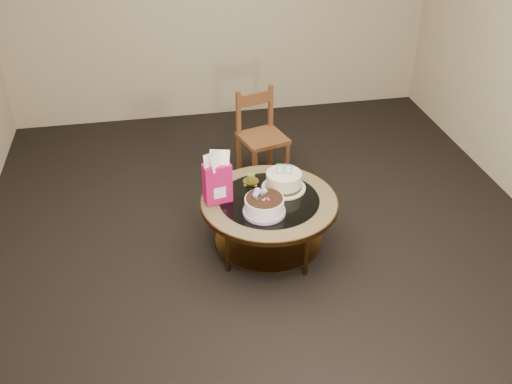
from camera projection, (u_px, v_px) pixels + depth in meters
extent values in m
plane|color=black|center=(269.00, 248.00, 4.44)|extent=(5.00, 5.00, 0.00)
cylinder|color=#563818|center=(306.00, 207.00, 4.54)|extent=(0.04, 0.04, 0.42)
cylinder|color=#563818|center=(236.00, 204.00, 4.57)|extent=(0.04, 0.04, 0.42)
cylinder|color=#563818|center=(228.00, 248.00, 4.10)|extent=(0.04, 0.04, 0.42)
cylinder|color=#563818|center=(306.00, 252.00, 4.07)|extent=(0.04, 0.04, 0.42)
cylinder|color=#563818|center=(269.00, 238.00, 4.38)|extent=(0.82, 0.82, 0.02)
cylinder|color=#563818|center=(269.00, 202.00, 4.20)|extent=(1.02, 1.02, 0.04)
cylinder|color=olive|center=(269.00, 200.00, 4.19)|extent=(1.00, 1.00, 0.01)
cylinder|color=black|center=(269.00, 200.00, 4.19)|extent=(0.74, 0.74, 0.01)
cylinder|color=#B18FCA|center=(264.00, 212.00, 4.03)|extent=(0.30, 0.30, 0.02)
cylinder|color=white|center=(264.00, 206.00, 4.01)|extent=(0.28, 0.28, 0.12)
cylinder|color=black|center=(264.00, 198.00, 3.97)|extent=(0.26, 0.26, 0.01)
sphere|color=#B18FCA|center=(258.00, 191.00, 4.00)|extent=(0.06, 0.06, 0.06)
sphere|color=#B18FCA|center=(264.00, 191.00, 4.01)|extent=(0.05, 0.05, 0.05)
sphere|color=#B18FCA|center=(255.00, 195.00, 3.97)|extent=(0.04, 0.04, 0.04)
cone|color=#1D6D25|center=(262.00, 195.00, 3.99)|extent=(0.03, 0.03, 0.03)
cone|color=#1D6D25|center=(253.00, 194.00, 4.00)|extent=(0.04, 0.04, 0.03)
cone|color=#1D6D25|center=(267.00, 192.00, 4.03)|extent=(0.04, 0.04, 0.03)
cone|color=#1D6D25|center=(257.00, 199.00, 3.95)|extent=(0.04, 0.04, 0.03)
cylinder|color=white|center=(284.00, 188.00, 4.30)|extent=(0.33, 0.33, 0.01)
cylinder|color=#4C2D15|center=(284.00, 186.00, 4.29)|extent=(0.27, 0.27, 0.02)
cylinder|color=#F6E9CC|center=(284.00, 179.00, 4.26)|extent=(0.27, 0.27, 0.10)
cube|color=#4CAB49|center=(280.00, 169.00, 4.21)|extent=(0.05, 0.02, 0.08)
cube|color=white|center=(280.00, 169.00, 4.21)|extent=(0.04, 0.02, 0.06)
cube|color=#3D81D0|center=(288.00, 169.00, 4.21)|extent=(0.05, 0.02, 0.08)
cube|color=white|center=(288.00, 169.00, 4.21)|extent=(0.04, 0.02, 0.06)
cube|color=#CC1358|center=(217.00, 183.00, 4.09)|extent=(0.21, 0.14, 0.30)
cube|color=white|center=(218.00, 189.00, 4.12)|extent=(0.11, 0.12, 0.09)
cube|color=#D2B556|center=(251.00, 182.00, 4.37)|extent=(0.12, 0.12, 0.01)
cylinder|color=gold|center=(251.00, 181.00, 4.36)|extent=(0.12, 0.12, 0.01)
cylinder|color=olive|center=(251.00, 177.00, 4.34)|extent=(0.06, 0.06, 0.06)
cylinder|color=black|center=(251.00, 173.00, 4.32)|extent=(0.00, 0.00, 0.01)
cube|color=brown|center=(263.00, 138.00, 5.10)|extent=(0.47, 0.47, 0.04)
cube|color=brown|center=(255.00, 170.00, 5.03)|extent=(0.04, 0.04, 0.40)
cube|color=brown|center=(287.00, 162.00, 5.15)|extent=(0.04, 0.04, 0.40)
cube|color=brown|center=(239.00, 154.00, 5.27)|extent=(0.04, 0.04, 0.40)
cube|color=brown|center=(270.00, 146.00, 5.39)|extent=(0.04, 0.04, 0.40)
cube|color=brown|center=(238.00, 114.00, 5.04)|extent=(0.04, 0.04, 0.41)
cube|color=brown|center=(271.00, 107.00, 5.17)|extent=(0.04, 0.04, 0.41)
cube|color=brown|center=(255.00, 99.00, 5.05)|extent=(0.32, 0.11, 0.11)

